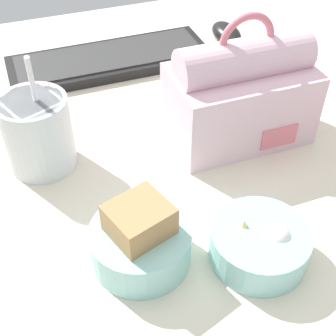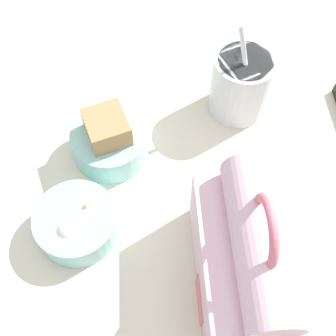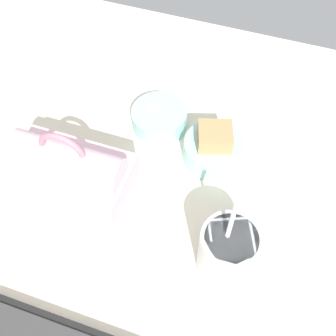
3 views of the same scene
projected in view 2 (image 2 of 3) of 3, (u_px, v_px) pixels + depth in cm
name	position (u px, v px, depth cm)	size (l,w,h in cm)	color
desk_surface	(207.00, 186.00, 64.41)	(140.00, 110.00, 2.00)	beige
lunch_bag	(251.00, 258.00, 50.09)	(20.16, 12.52, 19.51)	beige
soup_cup	(241.00, 84.00, 66.29)	(9.45, 9.45, 17.83)	silver
bento_bowl_sandwich	(110.00, 141.00, 63.61)	(11.58, 11.58, 8.51)	#93D1CC
bento_bowl_snacks	(77.00, 223.00, 57.68)	(11.39, 11.39, 5.18)	#93D1CC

